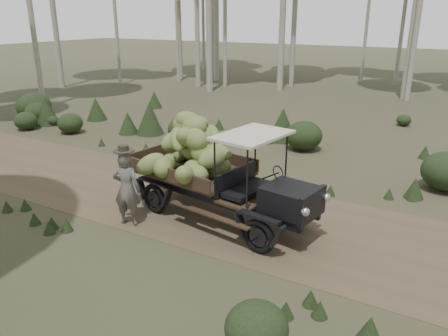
{
  "coord_description": "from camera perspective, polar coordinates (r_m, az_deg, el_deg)",
  "views": [
    {
      "loc": [
        6.55,
        -8.42,
        4.53
      ],
      "look_at": [
        1.98,
        -0.38,
        1.26
      ],
      "focal_mm": 35.0,
      "sensor_mm": 36.0,
      "label": 1
    }
  ],
  "objects": [
    {
      "name": "banana_truck",
      "position": [
        10.01,
        -2.56,
        1.33
      ],
      "size": [
        4.96,
        2.57,
        2.49
      ],
      "rotation": [
        0.0,
        0.0,
        -0.16
      ],
      "color": "black",
      "rests_on": "ground"
    },
    {
      "name": "farmer",
      "position": [
        9.93,
        -12.6,
        -2.55
      ],
      "size": [
        0.72,
        0.57,
        1.88
      ],
      "rotation": [
        0.0,
        0.0,
        3.42
      ],
      "color": "#57544F",
      "rests_on": "ground"
    },
    {
      "name": "dirt_track",
      "position": [
        11.59,
        -7.64,
        -3.72
      ],
      "size": [
        70.0,
        4.0,
        0.01
      ],
      "primitive_type": "cube",
      "color": "brown",
      "rests_on": "ground"
    },
    {
      "name": "ground",
      "position": [
        11.59,
        -7.64,
        -3.73
      ],
      "size": [
        120.0,
        120.0,
        0.0
      ],
      "primitive_type": "plane",
      "color": "#473D2B",
      "rests_on": "ground"
    },
    {
      "name": "undergrowth",
      "position": [
        12.07,
        -14.32,
        -0.48
      ],
      "size": [
        22.39,
        23.86,
        1.37
      ],
      "color": "#233319",
      "rests_on": "ground"
    }
  ]
}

